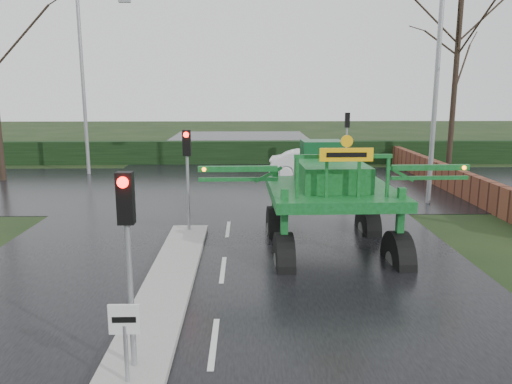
{
  "coord_description": "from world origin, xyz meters",
  "views": [
    {
      "loc": [
        0.63,
        -8.84,
        4.8
      ],
      "look_at": [
        0.91,
        4.81,
        2.0
      ],
      "focal_mm": 35.0,
      "sensor_mm": 36.0,
      "label": 1
    }
  ],
  "objects_px": {
    "keep_left_sign": "(125,331)",
    "traffic_signal_mid": "(187,158)",
    "street_light_left_far": "(87,68)",
    "crop_sprayer": "(284,188)",
    "white_sedan": "(312,178)",
    "street_light_right": "(431,60)",
    "traffic_signal_far": "(347,129)",
    "traffic_signal_near": "(127,229)"
  },
  "relations": [
    {
      "from": "traffic_signal_mid",
      "to": "street_light_left_far",
      "type": "distance_m",
      "value": 14.68
    },
    {
      "from": "keep_left_sign",
      "to": "traffic_signal_mid",
      "type": "relative_size",
      "value": 0.38
    },
    {
      "from": "traffic_signal_far",
      "to": "crop_sprayer",
      "type": "bearing_deg",
      "value": 72.58
    },
    {
      "from": "keep_left_sign",
      "to": "street_light_right",
      "type": "xyz_separation_m",
      "value": [
        9.49,
        13.5,
        4.93
      ]
    },
    {
      "from": "crop_sprayer",
      "to": "white_sedan",
      "type": "bearing_deg",
      "value": 77.75
    },
    {
      "from": "traffic_signal_far",
      "to": "street_light_left_far",
      "type": "distance_m",
      "value": 15.08
    },
    {
      "from": "street_light_right",
      "to": "street_light_left_far",
      "type": "xyz_separation_m",
      "value": [
        -16.39,
        8.0,
        0.0
      ]
    },
    {
      "from": "traffic_signal_far",
      "to": "white_sedan",
      "type": "height_order",
      "value": "traffic_signal_far"
    },
    {
      "from": "street_light_left_far",
      "to": "crop_sprayer",
      "type": "distance_m",
      "value": 18.64
    },
    {
      "from": "traffic_signal_mid",
      "to": "traffic_signal_near",
      "type": "bearing_deg",
      "value": -90.0
    },
    {
      "from": "traffic_signal_mid",
      "to": "street_light_left_far",
      "type": "relative_size",
      "value": 0.35
    },
    {
      "from": "street_light_left_far",
      "to": "traffic_signal_far",
      "type": "bearing_deg",
      "value": 0.03
    },
    {
      "from": "crop_sprayer",
      "to": "traffic_signal_mid",
      "type": "bearing_deg",
      "value": 135.23
    },
    {
      "from": "keep_left_sign",
      "to": "street_light_right",
      "type": "height_order",
      "value": "street_light_right"
    },
    {
      "from": "traffic_signal_mid",
      "to": "white_sedan",
      "type": "relative_size",
      "value": 0.75
    },
    {
      "from": "street_light_left_far",
      "to": "crop_sprayer",
      "type": "relative_size",
      "value": 1.23
    },
    {
      "from": "traffic_signal_near",
      "to": "street_light_right",
      "type": "xyz_separation_m",
      "value": [
        9.49,
        13.01,
        3.4
      ]
    },
    {
      "from": "keep_left_sign",
      "to": "white_sedan",
      "type": "xyz_separation_m",
      "value": [
        5.62,
        19.81,
        -1.06
      ]
    },
    {
      "from": "keep_left_sign",
      "to": "crop_sprayer",
      "type": "distance_m",
      "value": 6.93
    },
    {
      "from": "traffic_signal_mid",
      "to": "traffic_signal_far",
      "type": "bearing_deg",
      "value": 58.07
    },
    {
      "from": "traffic_signal_near",
      "to": "traffic_signal_far",
      "type": "bearing_deg",
      "value": 69.64
    },
    {
      "from": "crop_sprayer",
      "to": "white_sedan",
      "type": "distance_m",
      "value": 14.06
    },
    {
      "from": "street_light_right",
      "to": "crop_sprayer",
      "type": "relative_size",
      "value": 1.23
    },
    {
      "from": "traffic_signal_mid",
      "to": "street_light_left_far",
      "type": "xyz_separation_m",
      "value": [
        -6.89,
        12.51,
        3.4
      ]
    },
    {
      "from": "traffic_signal_near",
      "to": "traffic_signal_mid",
      "type": "relative_size",
      "value": 1.0
    },
    {
      "from": "street_light_left_far",
      "to": "traffic_signal_mid",
      "type": "bearing_deg",
      "value": -61.14
    },
    {
      "from": "white_sedan",
      "to": "crop_sprayer",
      "type": "bearing_deg",
      "value": 176.34
    },
    {
      "from": "traffic_signal_near",
      "to": "traffic_signal_mid",
      "type": "distance_m",
      "value": 8.5
    },
    {
      "from": "keep_left_sign",
      "to": "traffic_signal_mid",
      "type": "xyz_separation_m",
      "value": [
        0.0,
        8.99,
        1.53
      ]
    },
    {
      "from": "street_light_right",
      "to": "white_sedan",
      "type": "bearing_deg",
      "value": 121.55
    },
    {
      "from": "traffic_signal_far",
      "to": "street_light_left_far",
      "type": "relative_size",
      "value": 0.35
    },
    {
      "from": "traffic_signal_far",
      "to": "street_light_left_far",
      "type": "height_order",
      "value": "street_light_left_far"
    },
    {
      "from": "traffic_signal_far",
      "to": "crop_sprayer",
      "type": "height_order",
      "value": "crop_sprayer"
    },
    {
      "from": "street_light_left_far",
      "to": "white_sedan",
      "type": "height_order",
      "value": "street_light_left_far"
    },
    {
      "from": "street_light_left_far",
      "to": "white_sedan",
      "type": "distance_m",
      "value": 13.98
    },
    {
      "from": "traffic_signal_mid",
      "to": "street_light_right",
      "type": "bearing_deg",
      "value": 25.4
    },
    {
      "from": "keep_left_sign",
      "to": "white_sedan",
      "type": "distance_m",
      "value": 20.62
    },
    {
      "from": "traffic_signal_mid",
      "to": "traffic_signal_far",
      "type": "height_order",
      "value": "same"
    },
    {
      "from": "crop_sprayer",
      "to": "keep_left_sign",
      "type": "bearing_deg",
      "value": -117.13
    },
    {
      "from": "traffic_signal_mid",
      "to": "crop_sprayer",
      "type": "relative_size",
      "value": 0.43
    },
    {
      "from": "keep_left_sign",
      "to": "traffic_signal_far",
      "type": "distance_m",
      "value": 22.93
    },
    {
      "from": "traffic_signal_near",
      "to": "crop_sprayer",
      "type": "bearing_deg",
      "value": 62.25
    }
  ]
}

